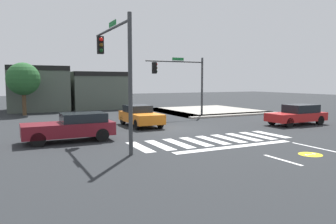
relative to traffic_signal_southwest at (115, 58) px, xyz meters
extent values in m
plane|color=#232628|center=(5.17, 3.85, -4.27)|extent=(120.00, 120.00, 0.00)
cube|color=silver|center=(0.96, -0.65, -4.26)|extent=(0.55, 2.78, 0.01)
cube|color=silver|center=(2.01, -0.65, -4.26)|extent=(0.55, 2.78, 0.01)
cube|color=silver|center=(3.07, -0.65, -4.26)|extent=(0.55, 2.78, 0.01)
cube|color=silver|center=(4.12, -0.65, -4.26)|extent=(0.55, 2.78, 0.01)
cube|color=silver|center=(5.17, -0.65, -4.26)|extent=(0.55, 2.78, 0.01)
cube|color=silver|center=(6.23, -0.65, -4.26)|extent=(0.55, 2.78, 0.01)
cube|color=silver|center=(7.28, -0.65, -4.26)|extent=(0.55, 2.78, 0.01)
cube|color=silver|center=(8.33, -0.65, -4.26)|extent=(0.55, 2.78, 0.01)
cube|color=silver|center=(9.39, -0.65, -4.26)|extent=(0.55, 2.78, 0.01)
cube|color=white|center=(5.17, -2.65, -4.26)|extent=(6.80, 0.50, 0.01)
cube|color=white|center=(5.17, -5.65, -4.26)|extent=(0.16, 2.00, 0.01)
cylinder|color=yellow|center=(7.02, -5.47, -4.26)|extent=(1.01, 1.01, 0.01)
cylinder|color=white|center=(6.79, -5.47, -4.26)|extent=(0.16, 0.16, 0.00)
cylinder|color=white|center=(7.24, -5.47, -4.26)|extent=(0.16, 0.16, 0.00)
cube|color=white|center=(7.02, -5.47, -4.26)|extent=(0.45, 0.04, 0.00)
cube|color=#9E998E|center=(14.17, 9.05, -4.19)|extent=(10.00, 1.60, 0.15)
cube|color=#9E998E|center=(9.97, 13.85, -4.19)|extent=(1.60, 10.00, 0.15)
cube|color=#9E998E|center=(14.17, 13.85, -4.19)|extent=(10.00, 10.00, 0.15)
cube|color=#4C564C|center=(-1.78, 22.80, -1.88)|extent=(6.09, 5.91, 4.78)
cube|color=black|center=(-1.78, 20.05, 0.26)|extent=(6.09, 0.50, 0.50)
cube|color=#4C564C|center=(4.80, 22.98, -2.15)|extent=(6.21, 6.27, 4.24)
cube|color=black|center=(4.80, 20.05, -0.28)|extent=(6.21, 0.50, 0.50)
cylinder|color=#383A3D|center=(0.00, -2.04, -1.24)|extent=(0.18, 0.18, 6.05)
cylinder|color=#383A3D|center=(0.00, 0.66, 1.47)|extent=(0.12, 5.41, 0.12)
cube|color=black|center=(0.00, 2.72, 0.89)|extent=(0.32, 0.32, 0.95)
sphere|color=red|center=(0.00, 2.55, 1.19)|extent=(0.22, 0.22, 0.22)
sphere|color=#4C330C|center=(0.00, 2.55, 0.89)|extent=(0.22, 0.22, 0.22)
sphere|color=#0C3814|center=(0.00, 2.55, 0.60)|extent=(0.22, 0.22, 0.22)
cube|color=#197233|center=(0.00, 0.39, 1.69)|extent=(0.03, 1.10, 0.24)
cylinder|color=#383A3D|center=(11.05, 9.70, -1.63)|extent=(0.18, 0.18, 5.27)
cylinder|color=#383A3D|center=(8.32, 9.70, 0.60)|extent=(5.48, 0.12, 0.12)
cube|color=black|center=(6.36, 9.70, 0.02)|extent=(0.32, 0.32, 0.95)
sphere|color=red|center=(6.53, 9.70, 0.32)|extent=(0.22, 0.22, 0.22)
sphere|color=#4C330C|center=(6.53, 9.70, 0.02)|extent=(0.22, 0.22, 0.22)
sphere|color=#0C3814|center=(6.53, 9.70, -0.27)|extent=(0.22, 0.22, 0.22)
cube|color=#197233|center=(8.59, 9.70, 0.82)|extent=(1.10, 0.03, 0.24)
cube|color=red|center=(14.13, 1.74, -3.66)|extent=(4.54, 1.81, 0.59)
cube|color=black|center=(14.58, 1.74, -3.08)|extent=(2.26, 1.59, 0.58)
cylinder|color=black|center=(12.59, 0.95, -3.93)|extent=(0.68, 0.22, 0.68)
cylinder|color=black|center=(12.59, 2.53, -3.93)|extent=(0.68, 0.22, 0.68)
cylinder|color=black|center=(15.67, 0.95, -3.93)|extent=(0.68, 0.22, 0.68)
cylinder|color=black|center=(15.67, 2.53, -3.93)|extent=(0.68, 0.22, 0.68)
cube|color=maroon|center=(-1.89, 2.37, -3.60)|extent=(4.63, 1.87, 0.69)
cube|color=black|center=(-1.09, 2.37, -3.02)|extent=(2.28, 1.65, 0.48)
cylinder|color=black|center=(-3.46, 1.54, -3.91)|extent=(0.71, 0.22, 0.71)
cylinder|color=black|center=(-3.46, 3.19, -3.91)|extent=(0.71, 0.22, 0.71)
cylinder|color=black|center=(-0.31, 1.54, -3.91)|extent=(0.71, 0.22, 0.71)
cylinder|color=black|center=(-0.31, 3.19, -3.91)|extent=(0.71, 0.22, 0.71)
cube|color=orange|center=(3.68, 6.07, -3.63)|extent=(1.91, 4.23, 0.66)
cube|color=black|center=(3.68, 6.71, -3.05)|extent=(1.68, 1.81, 0.49)
cylinder|color=black|center=(4.53, 4.64, -3.92)|extent=(0.22, 0.69, 0.69)
cylinder|color=black|center=(2.83, 4.64, -3.92)|extent=(0.22, 0.69, 0.69)
cylinder|color=black|center=(4.53, 7.51, -3.92)|extent=(0.22, 0.69, 0.69)
cylinder|color=black|center=(2.83, 7.51, -3.92)|extent=(0.22, 0.69, 0.69)
cylinder|color=#4C3823|center=(-3.33, 17.85, -2.87)|extent=(0.36, 0.36, 2.80)
sphere|color=#235628|center=(-3.33, 17.85, -0.87)|extent=(3.02, 3.02, 3.02)
camera|label=1|loc=(-4.70, -15.10, -1.09)|focal=34.59mm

